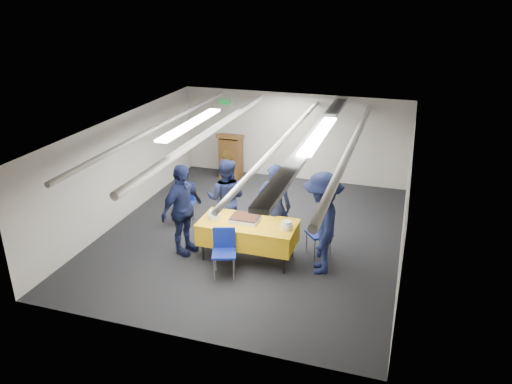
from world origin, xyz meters
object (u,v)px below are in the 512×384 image
Objects in this scene: chair_near at (224,247)px; sailor_c at (182,210)px; sailor_b at (226,199)px; serving_table at (248,232)px; sheet_cake at (245,218)px; chair_right at (323,229)px; chair_left at (185,199)px; sailor_a at (275,207)px; sailor_d at (322,223)px; podium at (231,155)px.

sailor_c is at bearing 154.53° from chair_near.
chair_near is at bearing 102.69° from sailor_b.
serving_table is 0.27m from sheet_cake.
chair_right is at bearing 22.56° from sheet_cake.
serving_table is 2.09× the size of chair_right.
sheet_cake is at bearing -31.42° from chair_left.
sailor_a is at bearing -51.78° from sailor_c.
sheet_cake reaches higher than serving_table.
sailor_c is at bearing 13.23° from sailor_a.
chair_left is (-3.14, 0.50, 0.00)m from chair_right.
sheet_cake is at bearing -103.21° from sailor_d.
sheet_cake is at bearing -65.68° from sailor_c.
serving_table is 1.00× the size of sailor_c.
chair_right is (1.55, 1.25, 0.00)m from chair_near.
serving_table is at bearing -36.39° from sheet_cake.
podium is 4.64m from chair_right.
sheet_cake is (-0.07, 0.05, 0.26)m from serving_table.
chair_near and chair_right have the same top height.
chair_right reaches higher than serving_table.
serving_table is 1.33m from sailor_c.
sheet_cake is 0.75m from chair_near.
chair_near is 2.37m from chair_left.
chair_near is at bearing -47.71° from chair_left.
chair_near is at bearing -111.30° from serving_table.
podium is 0.66× the size of sailor_d.
podium reaches higher than chair_near.
chair_right is (3.14, -3.42, -0.08)m from podium.
sailor_b is at bearing -17.39° from sailor_c.
podium is at bearing -77.68° from sailor_b.
podium is at bearing 89.97° from chair_left.
chair_left is 2.29m from sailor_a.
sailor_a reaches higher than podium.
sailor_b reaches higher than chair_left.
sailor_a is at bearing -175.33° from chair_right.
sailor_a is at bearing 163.78° from sailor_b.
sheet_cake is 0.62× the size of chair_near.
podium is (-1.76, 3.99, -0.20)m from sheet_cake.
sailor_d is (1.02, -0.55, 0.06)m from sailor_a.
sailor_b reaches higher than sheet_cake.
sailor_c is at bearing -163.61° from chair_right.
sailor_a reaches higher than chair_right.
sailor_c is at bearing -98.29° from sailor_d.
sailor_c reaches higher than chair_right.
sailor_a is at bearing 48.93° from sheet_cake.
sailor_d reaches higher than sailor_a.
chair_near is at bearing -80.09° from sailor_d.
sailor_d reaches higher than chair_near.
sailor_b reaches higher than serving_table.
sheet_cake is 0.31× the size of sailor_a.
sheet_cake is at bearing 76.08° from chair_near.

